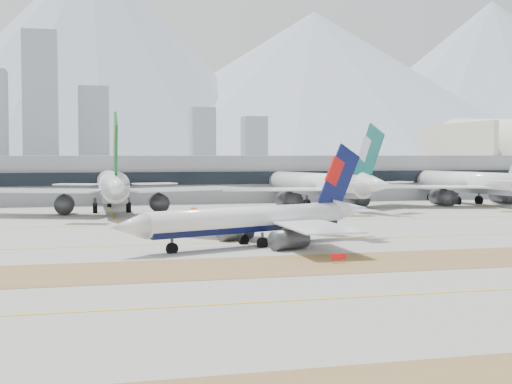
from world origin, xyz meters
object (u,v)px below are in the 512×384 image
object	(u,v)px
widebody_cathay	(321,186)
terminal	(197,177)
taxiing_airliner	(257,220)
widebody_china_air	(471,184)
widebody_eva	(112,187)

from	to	relation	value
widebody_cathay	terminal	bearing A→B (deg)	18.63
taxiing_airliner	widebody_cathay	distance (m)	86.92
widebody_cathay	widebody_china_air	world-z (taller)	widebody_china_air
widebody_eva	widebody_cathay	xyz separation A→B (m)	(59.17, 3.68, -0.44)
widebody_china_air	terminal	xyz separation A→B (m)	(-77.48, 45.26, 1.18)
widebody_cathay	taxiing_airliner	bearing A→B (deg)	141.08
widebody_cathay	widebody_china_air	bearing A→B (deg)	-100.11
taxiing_airliner	terminal	bearing A→B (deg)	-116.60
widebody_eva	widebody_china_air	xyz separation A→B (m)	(108.43, 5.55, -0.41)
widebody_eva	terminal	bearing A→B (deg)	-30.57
taxiing_airliner	widebody_cathay	bearing A→B (deg)	-138.32
terminal	widebody_cathay	bearing A→B (deg)	-59.09
terminal	widebody_eva	bearing A→B (deg)	-121.34
taxiing_airliner	widebody_eva	world-z (taller)	widebody_eva
taxiing_airliner	widebody_eva	bearing A→B (deg)	-96.40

